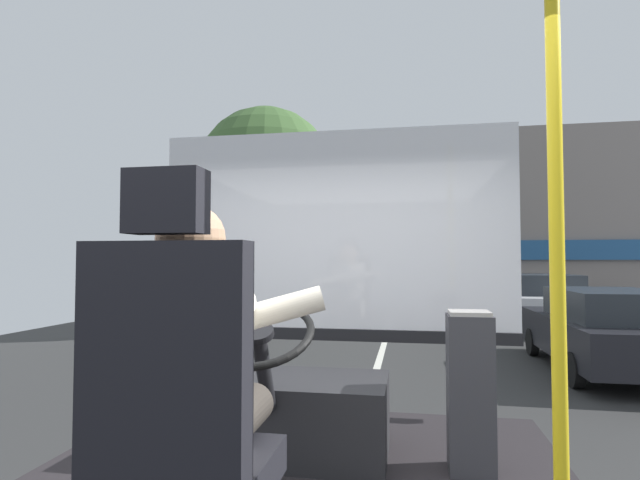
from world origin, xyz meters
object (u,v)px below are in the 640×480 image
Objects in this scene: handrail_pole at (556,225)px; fare_box at (470,391)px; driver_seat at (180,428)px; parked_car_white at (539,300)px; parked_car_black at (607,329)px; bus_driver at (195,360)px; steering_console at (283,412)px.

handrail_pole is 2.91× the size of fare_box.
parked_car_white is at bearing 72.03° from driver_seat.
handrail_pole reaches higher than parked_car_black.
driver_seat is 13.16m from parked_car_white.
parked_car_black is at bearing 62.06° from bus_driver.
bus_driver is at bearing -117.94° from parked_car_black.
steering_console is 1.74m from handrail_pole.
steering_console is at bearing 90.00° from driver_seat.
driver_seat reaches higher than steering_console.
handrail_pole is at bearing 10.83° from driver_seat.
parked_car_white is (0.30, 5.32, 0.06)m from parked_car_black.
bus_driver is at bearing -108.11° from parked_car_white.
parked_car_black is (3.76, 7.19, -0.60)m from driver_seat.
handrail_pole is at bearing -81.26° from fare_box.
driver_seat is at bearing -90.00° from steering_console.
parked_car_black is (2.66, 6.98, -1.19)m from handrail_pole.
driver_seat is at bearing -107.97° from parked_car_white.
steering_console is 0.97m from fare_box.
fare_box is at bearing -2.80° from steering_console.
parked_car_black is 0.87× the size of parked_car_white.
parked_car_white is at bearing 86.80° from parked_car_black.
handrail_pole is (1.10, -1.00, 0.91)m from steering_console.
fare_box is at bearing -114.94° from parked_car_black.
steering_console is 7.07m from parked_car_black.
driver_seat is 1.64× the size of fare_box.
handrail_pole reaches higher than steering_console.
bus_driver is at bearing -174.39° from handrail_pole.
steering_console is 1.42× the size of fare_box.
bus_driver is at bearing -132.06° from fare_box.
driver_seat reaches higher than fare_box.
steering_console is 12.00m from parked_car_white.
bus_driver reaches higher than fare_box.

